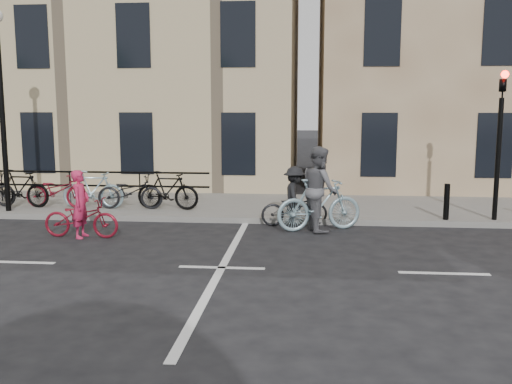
# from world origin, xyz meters

# --- Properties ---
(ground) EXTENTS (120.00, 120.00, 0.00)m
(ground) POSITION_xyz_m (0.00, 0.00, 0.00)
(ground) COLOR black
(ground) RESTS_ON ground
(sidewalk) EXTENTS (46.00, 4.00, 0.15)m
(sidewalk) POSITION_xyz_m (-4.00, 6.00, 0.07)
(sidewalk) COLOR slate
(sidewalk) RESTS_ON ground
(building_east) EXTENTS (14.00, 10.00, 12.00)m
(building_east) POSITION_xyz_m (9.00, 13.00, 6.15)
(building_east) COLOR #997B5C
(building_east) RESTS_ON sidewalk
(building_west) EXTENTS (20.00, 10.00, 10.00)m
(building_west) POSITION_xyz_m (-9.00, 13.00, 5.15)
(building_west) COLOR tan
(building_west) RESTS_ON sidewalk
(traffic_light) EXTENTS (0.18, 0.30, 3.90)m
(traffic_light) POSITION_xyz_m (6.20, 4.34, 2.45)
(traffic_light) COLOR black
(traffic_light) RESTS_ON sidewalk
(lamp_post) EXTENTS (0.36, 0.36, 5.28)m
(lamp_post) POSITION_xyz_m (-6.50, 4.40, 3.49)
(lamp_post) COLOR black
(lamp_post) RESTS_ON sidewalk
(bollard_east) EXTENTS (0.14, 0.14, 0.90)m
(bollard_east) POSITION_xyz_m (5.00, 4.25, 0.60)
(bollard_east) COLOR black
(bollard_east) RESTS_ON sidewalk
(parked_bikes) EXTENTS (7.25, 1.23, 1.05)m
(parked_bikes) POSITION_xyz_m (-4.92, 5.04, 0.65)
(parked_bikes) COLOR black
(parked_bikes) RESTS_ON sidewalk
(cyclist_pink) EXTENTS (1.74, 0.64, 1.54)m
(cyclist_pink) POSITION_xyz_m (-3.53, 2.15, 0.53)
(cyclist_pink) COLOR maroon
(cyclist_pink) RESTS_ON ground
(cyclist_grey) EXTENTS (2.17, 1.25, 2.02)m
(cyclist_grey) POSITION_xyz_m (1.84, 3.37, 0.82)
(cyclist_grey) COLOR #90B1BD
(cyclist_grey) RESTS_ON ground
(cyclist_dark) EXTENTS (1.75, 1.05, 1.48)m
(cyclist_dark) POSITION_xyz_m (1.24, 3.90, 0.58)
(cyclist_dark) COLOR black
(cyclist_dark) RESTS_ON ground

